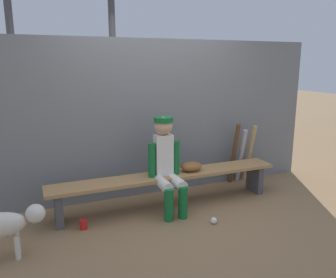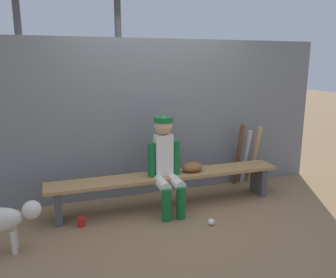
{
  "view_description": "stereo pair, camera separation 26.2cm",
  "coord_description": "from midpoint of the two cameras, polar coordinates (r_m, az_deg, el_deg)",
  "views": [
    {
      "loc": [
        -1.56,
        -3.73,
        1.79
      ],
      "look_at": [
        0.0,
        0.0,
        0.88
      ],
      "focal_mm": 36.33,
      "sensor_mm": 36.0,
      "label": 1
    },
    {
      "loc": [
        -1.31,
        -3.82,
        1.79
      ],
      "look_at": [
        0.0,
        0.0,
        0.88
      ],
      "focal_mm": 36.33,
      "sensor_mm": 36.0,
      "label": 2
    }
  ],
  "objects": [
    {
      "name": "dog",
      "position": [
        3.6,
        -27.9,
        -12.68
      ],
      "size": [
        0.84,
        0.2,
        0.49
      ],
      "color": "beige",
      "rests_on": "ground_plane"
    },
    {
      "name": "baseball",
      "position": [
        3.98,
        5.76,
        -13.49
      ],
      "size": [
        0.07,
        0.07,
        0.07
      ],
      "primitive_type": "sphere",
      "color": "white",
      "rests_on": "ground_plane"
    },
    {
      "name": "ground_plane",
      "position": [
        4.42,
        -1.73,
        -11.16
      ],
      "size": [
        30.0,
        30.0,
        0.0
      ],
      "primitive_type": "plane",
      "color": "olive"
    },
    {
      "name": "cup_on_ground",
      "position": [
        3.98,
        -15.89,
        -13.63
      ],
      "size": [
        0.08,
        0.08,
        0.11
      ],
      "primitive_type": "cylinder",
      "color": "red",
      "rests_on": "ground_plane"
    },
    {
      "name": "scoreboard",
      "position": [
        5.29,
        -18.06,
        20.46
      ],
      "size": [
        1.89,
        0.27,
        3.73
      ],
      "color": "#3F3F42",
      "rests_on": "ground_plane"
    },
    {
      "name": "chainlink_fence",
      "position": [
        4.58,
        -4.12,
        3.37
      ],
      "size": [
        4.9,
        0.03,
        2.09
      ],
      "primitive_type": "cube",
      "color": "slate",
      "rests_on": "ground_plane"
    },
    {
      "name": "dugout_bench",
      "position": [
        4.29,
        -1.76,
        -6.97
      ],
      "size": [
        2.96,
        0.36,
        0.43
      ],
      "color": "#AD7F4C",
      "rests_on": "ground_plane"
    },
    {
      "name": "bat_aluminum_silver",
      "position": [
        5.19,
        10.7,
        -2.82
      ],
      "size": [
        0.08,
        0.26,
        0.84
      ],
      "primitive_type": "cylinder",
      "rotation": [
        0.23,
        0.0,
        -0.05
      ],
      "color": "#B7B7BC",
      "rests_on": "ground_plane"
    },
    {
      "name": "baseball_glove",
      "position": [
        4.37,
        2.24,
        -4.64
      ],
      "size": [
        0.28,
        0.2,
        0.12
      ],
      "primitive_type": "ellipsoid",
      "color": "brown",
      "rests_on": "dugout_bench"
    },
    {
      "name": "bat_wood_dark",
      "position": [
        5.09,
        9.57,
        -2.48
      ],
      "size": [
        0.08,
        0.26,
        0.94
      ],
      "primitive_type": "cylinder",
      "rotation": [
        0.2,
        0.0,
        -0.06
      ],
      "color": "brown",
      "rests_on": "ground_plane"
    },
    {
      "name": "cup_on_bench",
      "position": [
        4.29,
        -1.67,
        -5.02
      ],
      "size": [
        0.08,
        0.08,
        0.11
      ],
      "primitive_type": "cylinder",
      "color": "red",
      "rests_on": "dugout_bench"
    },
    {
      "name": "bat_wood_tan",
      "position": [
        5.28,
        12.11,
        -2.37
      ],
      "size": [
        0.1,
        0.25,
        0.88
      ],
      "primitive_type": "cylinder",
      "rotation": [
        0.21,
        0.0,
        0.16
      ],
      "color": "tan",
      "rests_on": "ground_plane"
    },
    {
      "name": "player_seated",
      "position": [
        4.09,
        -2.04,
        -3.88
      ],
      "size": [
        0.41,
        0.55,
        1.15
      ],
      "color": "silver",
      "rests_on": "ground_plane"
    }
  ]
}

